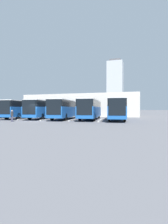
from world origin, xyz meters
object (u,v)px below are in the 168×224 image
at_px(bus_1, 91,109).
at_px(pedestrian, 12,115).
at_px(bus_5, 6,109).
at_px(bus_3, 45,109).
at_px(bus_4, 24,109).
at_px(bus_0, 117,109).
at_px(bus_2, 66,109).

distance_m(bus_1, pedestrian, 12.24).
distance_m(bus_1, bus_5, 17.53).
height_order(bus_1, bus_3, same).
bearing_deg(pedestrian, bus_1, 60.62).
bearing_deg(bus_4, bus_0, 172.11).
bearing_deg(bus_3, bus_2, 166.04).
bearing_deg(bus_1, bus_0, 169.10).
height_order(bus_2, bus_4, same).
height_order(bus_2, bus_5, same).
bearing_deg(bus_5, bus_4, 166.99).
height_order(bus_0, bus_3, same).
relative_size(bus_0, bus_1, 1.00).
relative_size(bus_2, bus_4, 1.00).
bearing_deg(bus_5, bus_0, 171.08).
xyz_separation_m(bus_2, bus_4, (8.76, -0.17, 0.00)).
bearing_deg(bus_1, bus_5, -8.42).
bearing_deg(bus_5, pedestrian, 127.53).
xyz_separation_m(bus_2, bus_5, (13.15, -0.57, 0.00)).
relative_size(bus_1, bus_4, 1.00).
distance_m(bus_3, pedestrian, 8.41).
xyz_separation_m(bus_3, bus_4, (4.38, 0.30, 0.00)).
bearing_deg(pedestrian, bus_4, 135.33).
distance_m(bus_5, pedestrian, 12.07).
height_order(bus_0, pedestrian, bus_0).
bearing_deg(bus_3, bus_4, -3.96).
distance_m(bus_0, bus_5, 21.91).
distance_m(bus_2, bus_4, 8.77).
distance_m(bus_3, bus_5, 8.76).
height_order(bus_0, bus_4, same).
relative_size(bus_1, bus_5, 1.00).
bearing_deg(bus_4, bus_2, 171.03).
height_order(bus_2, pedestrian, bus_2).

